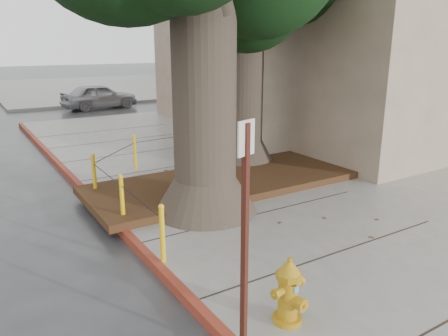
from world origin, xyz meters
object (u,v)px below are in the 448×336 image
(car_red, at_px, (252,87))
(car_silver, at_px, (99,96))
(fire_hydrant, at_px, (289,291))
(signpost, at_px, (245,226))

(car_red, bearing_deg, car_silver, 90.29)
(fire_hydrant, xyz_separation_m, car_silver, (3.65, 19.90, 0.10))
(fire_hydrant, height_order, signpost, signpost)
(car_silver, bearing_deg, car_red, -96.72)
(signpost, height_order, car_silver, signpost)
(fire_hydrant, height_order, car_red, car_red)
(car_silver, distance_m, car_red, 9.84)
(signpost, xyz_separation_m, car_silver, (4.35, 19.97, -0.92))
(signpost, relative_size, car_silver, 0.65)
(fire_hydrant, xyz_separation_m, signpost, (-0.70, -0.08, 1.02))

